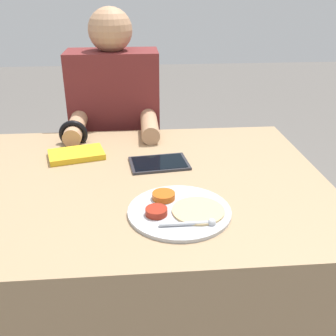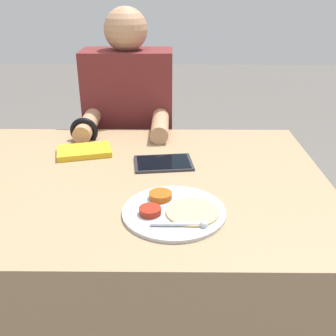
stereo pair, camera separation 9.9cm
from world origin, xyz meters
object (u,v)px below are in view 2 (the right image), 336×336
Objects in this scene: tablet_device at (163,163)px; person_diner at (131,153)px; red_notebook at (84,152)px; thali_tray at (174,211)px.

tablet_device is 0.57m from person_diner.
person_diner is at bearing 74.26° from red_notebook.
person_diner is (-0.20, 0.83, -0.19)m from thali_tray.
red_notebook is 1.01× the size of tablet_device.
red_notebook is 0.48m from person_diner.
thali_tray is 0.52m from red_notebook.
tablet_device is (-0.03, 0.32, -0.00)m from thali_tray.
tablet_device is at bearing 96.24° from thali_tray.
thali_tray is at bearing -83.76° from tablet_device.
red_notebook reaches higher than tablet_device.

